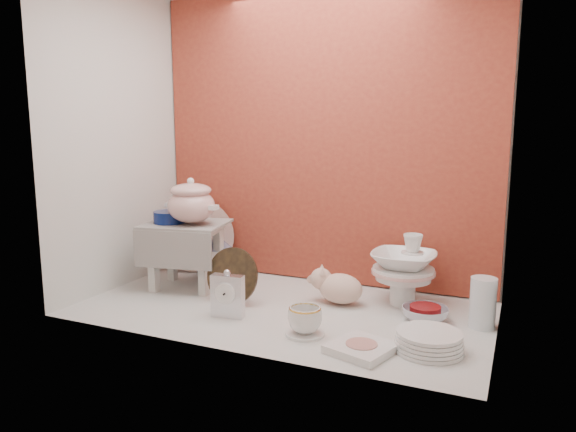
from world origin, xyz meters
name	(u,v)px	position (x,y,z in m)	size (l,w,h in m)	color
ground	(282,308)	(0.00, 0.00, 0.00)	(1.80, 1.80, 0.00)	silver
niche_shell	(298,99)	(0.00, 0.18, 0.93)	(1.86, 1.03, 1.53)	#A54129
step_stool	(187,255)	(-0.57, 0.10, 0.17)	(0.39, 0.34, 0.33)	silver
soup_tureen	(191,201)	(-0.52, 0.07, 0.45)	(0.27, 0.27, 0.23)	white
cobalt_bowl	(169,217)	(-0.65, 0.07, 0.36)	(0.16, 0.16, 0.06)	#0B1953
floral_platter	(197,236)	(-0.68, 0.36, 0.21)	(0.41, 0.05, 0.41)	beige
blue_white_vase	(218,255)	(-0.50, 0.28, 0.13)	(0.26, 0.26, 0.27)	silver
lacquer_tray	(232,276)	(-0.24, -0.02, 0.13)	(0.26, 0.09, 0.26)	black
mantel_clock	(228,294)	(-0.17, -0.19, 0.10)	(0.14, 0.05, 0.21)	silver
plush_pig	(341,288)	(0.22, 0.16, 0.08)	(0.26, 0.18, 0.15)	#D9AD98
teacup_saucer	(305,334)	(0.21, -0.25, 0.01)	(0.15, 0.15, 0.01)	white
gold_rim_teacup	(305,320)	(0.21, -0.25, 0.06)	(0.13, 0.13, 0.10)	white
lattice_dish	(361,348)	(0.46, -0.31, 0.01)	(0.21, 0.21, 0.03)	white
dinner_plate_stack	(429,341)	(0.68, -0.20, 0.04)	(0.25, 0.25, 0.07)	white
crystal_bowl	(425,314)	(0.61, 0.10, 0.03)	(0.19, 0.19, 0.06)	silver
clear_glass_vase	(483,303)	(0.84, 0.12, 0.10)	(0.10, 0.10, 0.21)	silver
porcelain_tower	(403,269)	(0.48, 0.28, 0.17)	(0.29, 0.29, 0.33)	white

